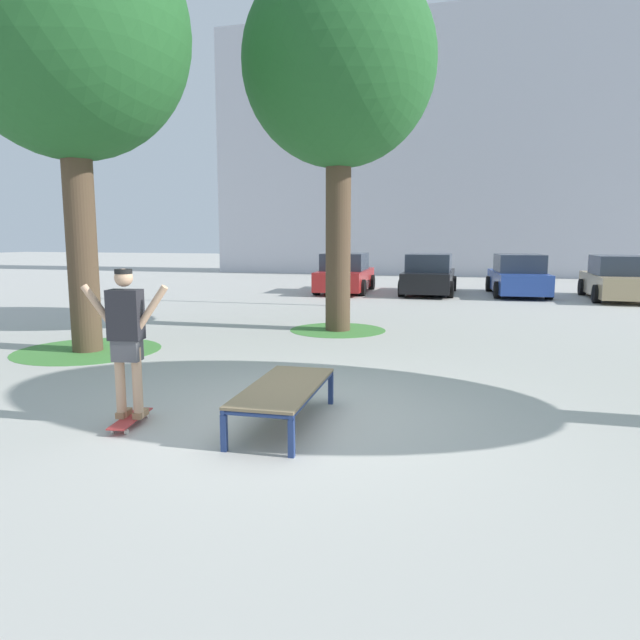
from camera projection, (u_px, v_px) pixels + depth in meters
name	position (u px, v px, depth m)	size (l,w,h in m)	color
ground_plane	(299.00, 417.00, 6.80)	(120.00, 120.00, 0.00)	#B7B5AD
building_facade	(482.00, 148.00, 31.31)	(29.98, 4.00, 13.95)	silver
skate_box	(284.00, 389.00, 6.47)	(0.85, 1.94, 0.46)	navy
skateboard	(131.00, 419.00, 6.48)	(0.34, 0.82, 0.09)	#B23333
skater	(126.00, 333.00, 6.34)	(1.00, 0.33, 1.69)	tan
tree_near_left	(69.00, 34.00, 9.94)	(4.21, 4.21, 7.91)	brown
grass_patch_near_left	(88.00, 350.00, 10.76)	(2.68, 2.68, 0.01)	#47893D
tree_mid_back	(339.00, 66.00, 12.28)	(4.19, 4.19, 8.03)	brown
grass_patch_mid_back	(338.00, 330.00, 13.11)	(2.20, 2.20, 0.01)	#47893D
car_red	(345.00, 274.00, 21.92)	(2.11, 4.29, 1.50)	red
car_black	(429.00, 275.00, 21.29)	(1.96, 4.22, 1.50)	black
car_blue	(518.00, 276.00, 20.75)	(2.23, 4.35, 1.50)	#28479E
car_tan	(617.00, 279.00, 19.32)	(1.97, 4.23, 1.50)	tan
light_post	(331.00, 180.00, 17.20)	(0.36, 0.36, 5.83)	#4C4C51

